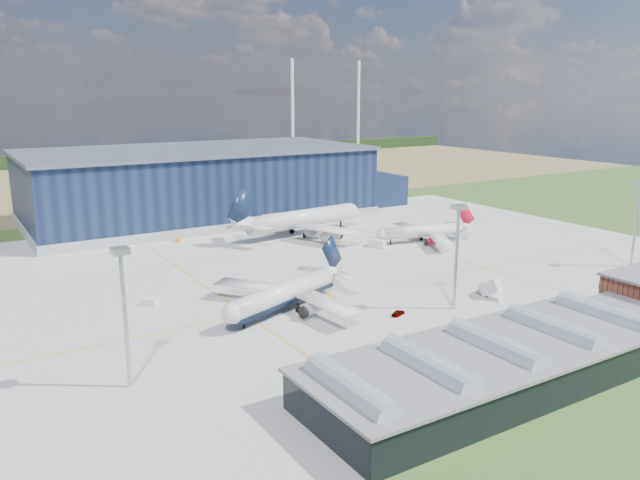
{
  "coord_description": "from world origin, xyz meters",
  "views": [
    {
      "loc": [
        -82.46,
        -123.83,
        45.96
      ],
      "look_at": [
        0.18,
        9.41,
        8.71
      ],
      "focal_mm": 35.0,
      "sensor_mm": 36.0,
      "label": 1
    }
  ],
  "objects_px": {
    "airstair": "(490,291)",
    "gse_van_c": "(488,288)",
    "airliner_navy": "(284,283)",
    "gse_van_b": "(377,244)",
    "airliner_widebody": "(302,209)",
    "gse_tug_c": "(178,240)",
    "airliner_red": "(423,225)",
    "car_a": "(398,313)",
    "gse_cart_b": "(151,302)",
    "light_mast_center": "(457,240)",
    "hangar": "(206,187)",
    "gse_tug_a": "(328,299)",
    "car_b": "(555,323)",
    "light_mast_west": "(123,295)",
    "light_mast_east": "(637,210)"
  },
  "relations": [
    {
      "from": "airstair",
      "to": "gse_van_c",
      "type": "bearing_deg",
      "value": 41.79
    },
    {
      "from": "airliner_navy",
      "to": "gse_van_b",
      "type": "relative_size",
      "value": 7.65
    },
    {
      "from": "airliner_widebody",
      "to": "gse_tug_c",
      "type": "distance_m",
      "value": 41.02
    },
    {
      "from": "airliner_red",
      "to": "car_a",
      "type": "xyz_separation_m",
      "value": [
        -47.87,
        -47.78,
        -5.0
      ]
    },
    {
      "from": "gse_cart_b",
      "to": "light_mast_center",
      "type": "bearing_deg",
      "value": -75.7
    },
    {
      "from": "light_mast_center",
      "to": "gse_van_b",
      "type": "xyz_separation_m",
      "value": [
        18.89,
        53.01,
        -14.23
      ]
    },
    {
      "from": "hangar",
      "to": "gse_tug_a",
      "type": "height_order",
      "value": "hangar"
    },
    {
      "from": "airstair",
      "to": "car_b",
      "type": "relative_size",
      "value": 1.36
    },
    {
      "from": "gse_tug_a",
      "to": "car_b",
      "type": "distance_m",
      "value": 48.02
    },
    {
      "from": "gse_tug_c",
      "to": "car_a",
      "type": "xyz_separation_m",
      "value": [
        17.11,
        -88.9,
        0.02
      ]
    },
    {
      "from": "airliner_navy",
      "to": "airstair",
      "type": "bearing_deg",
      "value": 137.73
    },
    {
      "from": "gse_van_b",
      "to": "hangar",
      "type": "bearing_deg",
      "value": 82.78
    },
    {
      "from": "light_mast_west",
      "to": "gse_tug_a",
      "type": "relative_size",
      "value": 6.99
    },
    {
      "from": "light_mast_west",
      "to": "gse_van_c",
      "type": "height_order",
      "value": "light_mast_west"
    },
    {
      "from": "light_mast_east",
      "to": "gse_cart_b",
      "type": "relative_size",
      "value": 7.07
    },
    {
      "from": "airliner_red",
      "to": "airliner_widebody",
      "type": "relative_size",
      "value": 0.65
    },
    {
      "from": "gse_tug_a",
      "to": "gse_cart_b",
      "type": "bearing_deg",
      "value": 148.78
    },
    {
      "from": "gse_van_b",
      "to": "airstair",
      "type": "height_order",
      "value": "airstair"
    },
    {
      "from": "light_mast_west",
      "to": "gse_tug_a",
      "type": "xyz_separation_m",
      "value": [
        49.34,
        18.55,
        -14.75
      ]
    },
    {
      "from": "light_mast_center",
      "to": "gse_tug_c",
      "type": "bearing_deg",
      "value": 108.04
    },
    {
      "from": "airliner_navy",
      "to": "gse_van_c",
      "type": "distance_m",
      "value": 49.31
    },
    {
      "from": "airliner_red",
      "to": "car_b",
      "type": "relative_size",
      "value": 9.74
    },
    {
      "from": "light_mast_center",
      "to": "gse_van_b",
      "type": "bearing_deg",
      "value": 70.38
    },
    {
      "from": "gse_cart_b",
      "to": "airstair",
      "type": "bearing_deg",
      "value": -69.82
    },
    {
      "from": "airstair",
      "to": "gse_tug_c",
      "type": "bearing_deg",
      "value": 107.12
    },
    {
      "from": "gse_van_c",
      "to": "gse_cart_b",
      "type": "bearing_deg",
      "value": 47.24
    },
    {
      "from": "car_b",
      "to": "airliner_widebody",
      "type": "bearing_deg",
      "value": 13.22
    },
    {
      "from": "light_mast_west",
      "to": "airliner_red",
      "type": "height_order",
      "value": "light_mast_west"
    },
    {
      "from": "hangar",
      "to": "gse_cart_b",
      "type": "relative_size",
      "value": 44.55
    },
    {
      "from": "light_mast_center",
      "to": "gse_tug_a",
      "type": "bearing_deg",
      "value": 138.07
    },
    {
      "from": "gse_van_b",
      "to": "car_a",
      "type": "distance_m",
      "value": 59.16
    },
    {
      "from": "light_mast_center",
      "to": "gse_tug_a",
      "type": "relative_size",
      "value": 6.99
    },
    {
      "from": "airliner_red",
      "to": "gse_tug_c",
      "type": "relative_size",
      "value": 12.4
    },
    {
      "from": "gse_cart_b",
      "to": "car_b",
      "type": "distance_m",
      "value": 85.93
    },
    {
      "from": "hangar",
      "to": "light_mast_west",
      "type": "relative_size",
      "value": 6.3
    },
    {
      "from": "gse_tug_a",
      "to": "car_a",
      "type": "bearing_deg",
      "value": -65.99
    },
    {
      "from": "gse_van_c",
      "to": "light_mast_west",
      "type": "bearing_deg",
      "value": 75.35
    },
    {
      "from": "light_mast_center",
      "to": "light_mast_east",
      "type": "distance_m",
      "value": 65.0
    },
    {
      "from": "light_mast_west",
      "to": "light_mast_east",
      "type": "height_order",
      "value": "same"
    },
    {
      "from": "light_mast_center",
      "to": "light_mast_east",
      "type": "height_order",
      "value": "same"
    },
    {
      "from": "light_mast_east",
      "to": "car_a",
      "type": "relative_size",
      "value": 6.21
    },
    {
      "from": "gse_tug_a",
      "to": "gse_van_b",
      "type": "distance_m",
      "value": 52.46
    },
    {
      "from": "gse_cart_b",
      "to": "car_a",
      "type": "relative_size",
      "value": 0.88
    },
    {
      "from": "gse_tug_a",
      "to": "gse_cart_b",
      "type": "distance_m",
      "value": 39.37
    },
    {
      "from": "hangar",
      "to": "gse_tug_a",
      "type": "bearing_deg",
      "value": -97.22
    },
    {
      "from": "light_mast_west",
      "to": "gse_tug_a",
      "type": "height_order",
      "value": "light_mast_west"
    },
    {
      "from": "light_mast_east",
      "to": "gse_cart_b",
      "type": "height_order",
      "value": "light_mast_east"
    },
    {
      "from": "airstair",
      "to": "airliner_navy",
      "type": "bearing_deg",
      "value": 151.39
    },
    {
      "from": "car_a",
      "to": "hangar",
      "type": "bearing_deg",
      "value": -23.73
    },
    {
      "from": "light_mast_center",
      "to": "airliner_red",
      "type": "height_order",
      "value": "light_mast_center"
    }
  ]
}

